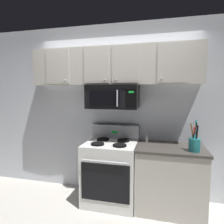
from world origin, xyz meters
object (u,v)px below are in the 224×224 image
Objects in this scene: stove_range at (111,171)px; salt_shaker at (147,139)px; over_range_microwave at (113,97)px; utensil_crock_teal at (194,143)px.

salt_shaker is at bearing 19.07° from stove_range.
stove_range reaches higher than salt_shaker.
over_range_microwave reaches higher than utensil_crock_teal.
utensil_crock_teal reaches higher than salt_shaker.
over_range_microwave is at bearing 90.14° from stove_range.
over_range_microwave is 0.81m from salt_shaker.
stove_range is 0.72m from salt_shaker.
stove_range is 11.35× the size of salt_shaker.
stove_range is 1.47× the size of over_range_microwave.
utensil_crock_teal is (1.12, -0.26, -0.57)m from over_range_microwave.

